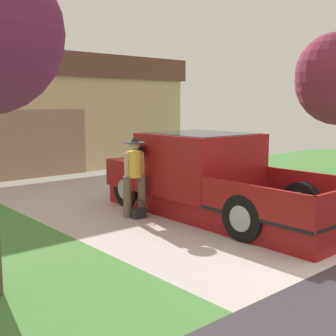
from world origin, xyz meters
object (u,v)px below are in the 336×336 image
Objects in this scene: person_with_hat at (134,173)px; handbag at (139,212)px; pickup_truck at (205,178)px; house_with_garage at (45,112)px.

person_with_hat is 0.80m from handbag.
handbag is at bearing -93.18° from person_with_hat.
handbag is (-0.03, -0.19, -0.78)m from person_with_hat.
person_with_hat is (-1.28, 0.73, 0.15)m from pickup_truck.
person_with_hat reaches higher than handbag.
pickup_truck reaches higher than handbag.
house_with_garage reaches higher than handbag.
house_with_garage is at bearing 82.51° from person_with_hat.
pickup_truck is 1.48m from person_with_hat.
house_with_garage reaches higher than person_with_hat.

